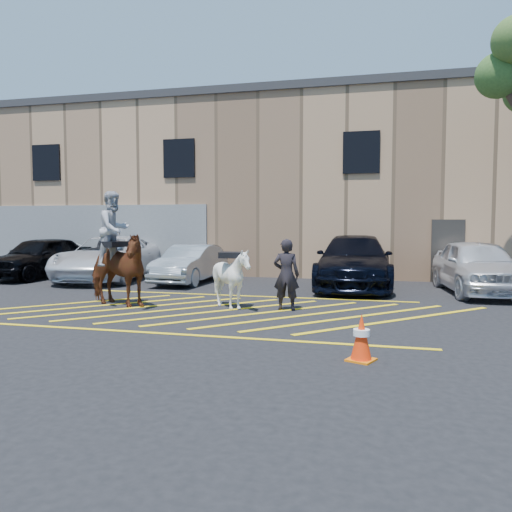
% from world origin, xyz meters
% --- Properties ---
extents(ground, '(90.00, 90.00, 0.00)m').
position_xyz_m(ground, '(0.00, 0.00, 0.00)').
color(ground, black).
rests_on(ground, ground).
extents(car_black_suv, '(2.26, 4.75, 1.57)m').
position_xyz_m(car_black_suv, '(-8.77, 4.83, 0.78)').
color(car_black_suv, black).
rests_on(car_black_suv, ground).
extents(car_white_pickup, '(3.34, 6.01, 1.59)m').
position_xyz_m(car_white_pickup, '(-5.92, 4.97, 0.80)').
color(car_white_pickup, white).
rests_on(car_white_pickup, ground).
extents(car_silver_sedan, '(1.53, 4.05, 1.32)m').
position_xyz_m(car_silver_sedan, '(-2.69, 4.77, 0.66)').
color(car_silver_sedan, '#9BA3AA').
rests_on(car_silver_sedan, ground).
extents(car_blue_suv, '(2.48, 5.80, 1.67)m').
position_xyz_m(car_blue_suv, '(2.91, 5.00, 0.83)').
color(car_blue_suv, black).
rests_on(car_blue_suv, ground).
extents(car_white_suv, '(2.39, 4.91, 1.61)m').
position_xyz_m(car_white_suv, '(6.52, 4.44, 0.81)').
color(car_white_suv, silver).
rests_on(car_white_suv, ground).
extents(handler, '(0.64, 0.43, 1.72)m').
position_xyz_m(handler, '(1.55, 0.24, 0.86)').
color(handler, black).
rests_on(handler, ground).
extents(warehouse, '(32.42, 10.20, 7.30)m').
position_xyz_m(warehouse, '(-0.01, 11.99, 3.65)').
color(warehouse, tan).
rests_on(warehouse, ground).
extents(hatching_zone, '(12.60, 5.12, 0.01)m').
position_xyz_m(hatching_zone, '(-0.00, -0.30, 0.01)').
color(hatching_zone, yellow).
rests_on(hatching_zone, ground).
extents(mounted_bay, '(2.39, 1.65, 2.89)m').
position_xyz_m(mounted_bay, '(-2.76, -0.20, 1.16)').
color(mounted_bay, '#5A2015').
rests_on(mounted_bay, ground).
extents(saddled_white, '(1.28, 1.42, 1.48)m').
position_xyz_m(saddled_white, '(0.20, 0.16, 0.75)').
color(saddled_white, white).
rests_on(saddled_white, ground).
extents(traffic_cone, '(0.50, 0.50, 0.73)m').
position_xyz_m(traffic_cone, '(3.47, -3.77, 0.37)').
color(traffic_cone, orange).
rests_on(traffic_cone, ground).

